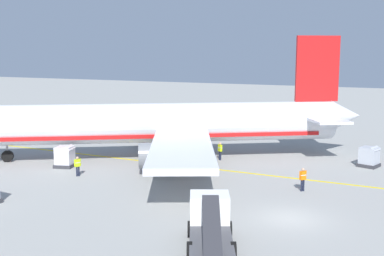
{
  "coord_description": "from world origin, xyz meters",
  "views": [
    {
      "loc": [
        -28.41,
        -7.01,
        10.26
      ],
      "look_at": [
        11.97,
        12.59,
        3.16
      ],
      "focal_mm": 44.8,
      "sensor_mm": 36.0,
      "label": 1
    }
  ],
  "objects_px": {
    "crew_loader_left": "(303,177)",
    "crew_supervisor": "(220,150)",
    "crew_marshaller": "(78,165)",
    "crew_loader_right": "(194,163)",
    "cargo_container_near": "(65,157)",
    "cargo_container_far": "(369,157)",
    "airliner_foreground": "(158,124)",
    "service_truck_fuel": "(210,223)"
  },
  "relations": [
    {
      "from": "cargo_container_far",
      "to": "crew_supervisor",
      "type": "relative_size",
      "value": 1.17
    },
    {
      "from": "crew_marshaller",
      "to": "crew_loader_left",
      "type": "xyz_separation_m",
      "value": [
        3.84,
        -17.96,
        0.07
      ]
    },
    {
      "from": "cargo_container_near",
      "to": "cargo_container_far",
      "type": "relative_size",
      "value": 0.99
    },
    {
      "from": "crew_loader_left",
      "to": "service_truck_fuel",
      "type": "bearing_deg",
      "value": 169.51
    },
    {
      "from": "crew_loader_left",
      "to": "crew_marshaller",
      "type": "bearing_deg",
      "value": 102.06
    },
    {
      "from": "cargo_container_far",
      "to": "airliner_foreground",
      "type": "bearing_deg",
      "value": 105.28
    },
    {
      "from": "airliner_foreground",
      "to": "cargo_container_near",
      "type": "relative_size",
      "value": 18.25
    },
    {
      "from": "crew_loader_left",
      "to": "crew_loader_right",
      "type": "relative_size",
      "value": 1.07
    },
    {
      "from": "cargo_container_far",
      "to": "crew_loader_right",
      "type": "distance_m",
      "value": 16.11
    },
    {
      "from": "airliner_foreground",
      "to": "crew_marshaller",
      "type": "height_order",
      "value": "airliner_foreground"
    },
    {
      "from": "crew_loader_left",
      "to": "crew_supervisor",
      "type": "xyz_separation_m",
      "value": [
        6.99,
        9.58,
        -0.03
      ]
    },
    {
      "from": "airliner_foreground",
      "to": "crew_supervisor",
      "type": "relative_size",
      "value": 21.18
    },
    {
      "from": "crew_marshaller",
      "to": "crew_loader_left",
      "type": "bearing_deg",
      "value": -77.94
    },
    {
      "from": "airliner_foreground",
      "to": "crew_loader_right",
      "type": "distance_m",
      "value": 7.77
    },
    {
      "from": "cargo_container_near",
      "to": "airliner_foreground",
      "type": "bearing_deg",
      "value": -39.47
    },
    {
      "from": "crew_marshaller",
      "to": "crew_loader_left",
      "type": "height_order",
      "value": "crew_loader_left"
    },
    {
      "from": "airliner_foreground",
      "to": "crew_marshaller",
      "type": "xyz_separation_m",
      "value": [
        -9.02,
        2.55,
        -2.4
      ]
    },
    {
      "from": "cargo_container_near",
      "to": "crew_marshaller",
      "type": "height_order",
      "value": "cargo_container_near"
    },
    {
      "from": "airliner_foreground",
      "to": "crew_loader_left",
      "type": "height_order",
      "value": "airliner_foreground"
    },
    {
      "from": "airliner_foreground",
      "to": "crew_supervisor",
      "type": "xyz_separation_m",
      "value": [
        1.81,
        -5.83,
        -2.36
      ]
    },
    {
      "from": "crew_supervisor",
      "to": "crew_marshaller",
      "type": "bearing_deg",
      "value": 142.26
    },
    {
      "from": "crew_loader_left",
      "to": "airliner_foreground",
      "type": "bearing_deg",
      "value": 71.4
    },
    {
      "from": "crew_loader_left",
      "to": "crew_supervisor",
      "type": "height_order",
      "value": "crew_loader_left"
    },
    {
      "from": "airliner_foreground",
      "to": "cargo_container_far",
      "type": "relative_size",
      "value": 18.04
    },
    {
      "from": "service_truck_fuel",
      "to": "crew_supervisor",
      "type": "xyz_separation_m",
      "value": [
        19.05,
        7.34,
        -0.14
      ]
    },
    {
      "from": "crew_loader_left",
      "to": "crew_supervisor",
      "type": "distance_m",
      "value": 11.86
    },
    {
      "from": "crew_marshaller",
      "to": "cargo_container_far",
      "type": "bearing_deg",
      "value": -56.63
    },
    {
      "from": "crew_marshaller",
      "to": "crew_loader_right",
      "type": "bearing_deg",
      "value": -61.03
    },
    {
      "from": "service_truck_fuel",
      "to": "crew_loader_right",
      "type": "height_order",
      "value": "service_truck_fuel"
    },
    {
      "from": "crew_marshaller",
      "to": "crew_loader_right",
      "type": "distance_m",
      "value": 9.79
    },
    {
      "from": "cargo_container_far",
      "to": "crew_loader_left",
      "type": "xyz_separation_m",
      "value": [
        -10.39,
        3.64,
        0.15
      ]
    },
    {
      "from": "service_truck_fuel",
      "to": "cargo_container_far",
      "type": "relative_size",
      "value": 3.42
    },
    {
      "from": "airliner_foreground",
      "to": "cargo_container_near",
      "type": "xyz_separation_m",
      "value": [
        -6.92,
        5.7,
        -2.45
      ]
    },
    {
      "from": "crew_marshaller",
      "to": "service_truck_fuel",
      "type": "bearing_deg",
      "value": -117.6
    },
    {
      "from": "airliner_foreground",
      "to": "crew_loader_right",
      "type": "height_order",
      "value": "airliner_foreground"
    },
    {
      "from": "cargo_container_far",
      "to": "crew_loader_left",
      "type": "height_order",
      "value": "cargo_container_far"
    },
    {
      "from": "cargo_container_near",
      "to": "crew_loader_left",
      "type": "bearing_deg",
      "value": -85.3
    },
    {
      "from": "cargo_container_far",
      "to": "crew_marshaller",
      "type": "distance_m",
      "value": 25.86
    },
    {
      "from": "cargo_container_far",
      "to": "crew_loader_left",
      "type": "bearing_deg",
      "value": 160.68
    },
    {
      "from": "cargo_container_near",
      "to": "cargo_container_far",
      "type": "bearing_deg",
      "value": -63.9
    },
    {
      "from": "crew_supervisor",
      "to": "cargo_container_far",
      "type": "bearing_deg",
      "value": -75.59
    },
    {
      "from": "airliner_foreground",
      "to": "service_truck_fuel",
      "type": "xyz_separation_m",
      "value": [
        -17.24,
        -13.17,
        -2.23
      ]
    }
  ]
}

